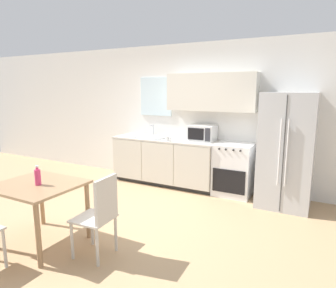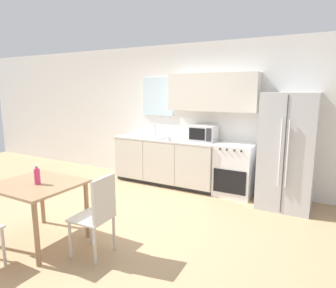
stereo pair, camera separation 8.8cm
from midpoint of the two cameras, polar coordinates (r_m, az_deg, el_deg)
The scene contains 11 objects.
ground_plane at distance 4.54m, azimuth -7.31°, elevation -13.71°, with size 12.00×12.00×0.00m, color tan.
wall_back at distance 5.85m, azimuth 4.77°, elevation 6.20°, with size 12.00×0.38×2.70m.
kitchen_counter at distance 5.89m, azimuth 0.13°, elevation -3.25°, with size 2.10×0.63×0.90m.
oven_range at distance 5.40m, azimuth 13.07°, elevation -4.81°, with size 0.64×0.61×0.91m.
refrigerator at distance 5.05m, azimuth 22.34°, elevation -1.19°, with size 0.79×0.82×1.80m.
kitchen_sink at distance 5.99m, azimuth -2.90°, elevation 1.46°, with size 0.70×0.43×0.24m.
microwave at distance 5.56m, azimuth 7.23°, elevation 2.09°, with size 0.48×0.36×0.30m.
coffee_mug at distance 5.53m, azimuth 0.61°, elevation 1.04°, with size 0.11×0.08×0.09m.
dining_table at distance 3.93m, azimuth -22.95°, elevation -8.46°, with size 0.96×0.85×0.75m.
dining_chair_side at distance 3.43m, azimuth -12.40°, elevation -12.33°, with size 0.42×0.42×0.93m.
drink_bottle at distance 3.82m, azimuth -23.05°, elevation -5.63°, with size 0.07×0.07×0.23m.
Camera 2 is at (2.52, -3.29, 1.85)m, focal length 32.00 mm.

